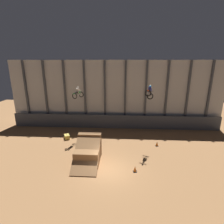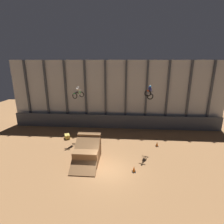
% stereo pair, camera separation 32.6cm
% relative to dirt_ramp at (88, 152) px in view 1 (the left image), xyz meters
% --- Properties ---
extents(ground_plane, '(60.00, 60.00, 0.00)m').
position_rel_dirt_ramp_xyz_m(ground_plane, '(2.31, -1.77, -0.92)').
color(ground_plane, '#996B42').
extents(arena_back_wall, '(32.00, 0.40, 10.12)m').
position_rel_dirt_ramp_xyz_m(arena_back_wall, '(2.31, 10.04, 4.14)').
color(arena_back_wall, silver).
rests_on(arena_back_wall, ground_plane).
extents(lower_barrier, '(31.36, 0.20, 2.09)m').
position_rel_dirt_ramp_xyz_m(lower_barrier, '(2.31, 9.23, 0.13)').
color(lower_barrier, '#474C56').
rests_on(lower_barrier, ground_plane).
extents(dirt_ramp, '(2.46, 4.18, 2.65)m').
position_rel_dirt_ramp_xyz_m(dirt_ramp, '(0.00, 0.00, 0.00)').
color(dirt_ramp, olive).
rests_on(dirt_ramp, ground_plane).
extents(rider_bike_left_air, '(1.24, 1.78, 1.47)m').
position_rel_dirt_ramp_xyz_m(rider_bike_left_air, '(-2.17, 5.44, 5.11)').
color(rider_bike_left_air, black).
extents(rider_bike_right_air, '(1.26, 1.82, 1.66)m').
position_rel_dirt_ramp_xyz_m(rider_bike_right_air, '(6.39, 3.39, 5.64)').
color(rider_bike_right_air, black).
extents(traffic_cone_near_ramp, '(0.36, 0.36, 0.58)m').
position_rel_dirt_ramp_xyz_m(traffic_cone_near_ramp, '(4.70, -1.76, -0.64)').
color(traffic_cone_near_ramp, black).
rests_on(traffic_cone_near_ramp, ground_plane).
extents(traffic_cone_arena_edge, '(0.36, 0.36, 0.58)m').
position_rel_dirt_ramp_xyz_m(traffic_cone_arena_edge, '(7.71, 3.59, -0.64)').
color(traffic_cone_arena_edge, black).
rests_on(traffic_cone_arena_edge, ground_plane).
extents(hay_bale_trackside, '(0.94, 1.07, 0.57)m').
position_rel_dirt_ramp_xyz_m(hay_bale_trackside, '(-3.85, 4.95, -0.64)').
color(hay_bale_trackside, '#CCB751').
rests_on(hay_bale_trackside, ground_plane).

